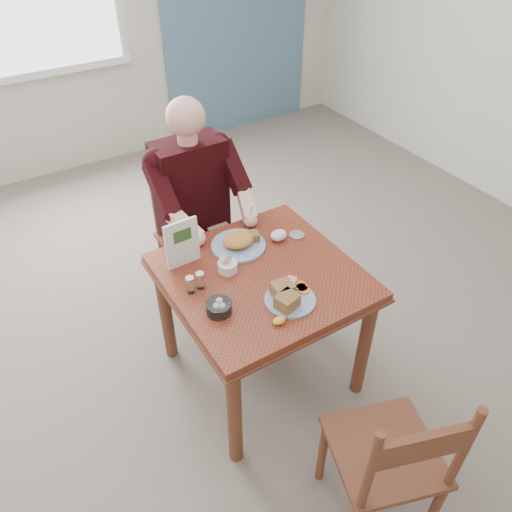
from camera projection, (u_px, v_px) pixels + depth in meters
floor at (261, 370)px, 2.92m from camera, size 6.00×6.00×0.00m
wall_back at (65, 5)px, 4.03m from camera, size 5.50×0.00×5.50m
lemon_wedge at (279, 321)px, 2.18m from camera, size 0.06×0.05×0.03m
napkin at (279, 235)px, 2.65m from camera, size 0.10×0.09×0.06m
metal_dish at (297, 235)px, 2.69m from camera, size 0.09×0.09×0.01m
table at (262, 290)px, 2.52m from camera, size 0.92×0.92×0.75m
chair_far at (194, 235)px, 3.15m from camera, size 0.42×0.42×0.95m
chair_near at (390, 460)px, 1.98m from camera, size 0.53×0.53×0.95m
diner at (197, 197)px, 2.88m from camera, size 0.53×0.56×1.39m
near_plate at (288, 296)px, 2.28m from camera, size 0.27×0.27×0.08m
far_plate at (239, 242)px, 2.60m from camera, size 0.35×0.35×0.08m
caddy at (228, 266)px, 2.45m from camera, size 0.12×0.12×0.07m
shakers at (195, 283)px, 2.33m from camera, size 0.09×0.04×0.09m
creamer at (219, 307)px, 2.23m from camera, size 0.15×0.15×0.05m
menu at (182, 243)px, 2.43m from camera, size 0.18×0.02×0.26m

